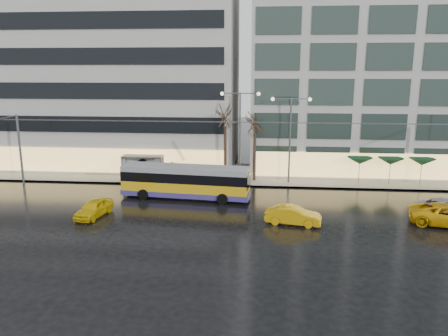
# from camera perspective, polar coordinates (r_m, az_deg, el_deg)

# --- Properties ---
(ground) EXTENTS (140.00, 140.00, 0.00)m
(ground) POSITION_cam_1_polar(r_m,az_deg,el_deg) (34.88, -2.27, -6.34)
(ground) COLOR black
(ground) RESTS_ON ground
(sidewalk) EXTENTS (80.00, 10.00, 0.15)m
(sidewalk) POSITION_cam_1_polar(r_m,az_deg,el_deg) (48.07, 2.25, -0.79)
(sidewalk) COLOR gray
(sidewalk) RESTS_ON ground
(kerb) EXTENTS (80.00, 0.10, 0.15)m
(kerb) POSITION_cam_1_polar(r_m,az_deg,el_deg) (43.28, 1.91, -2.36)
(kerb) COLOR slate
(kerb) RESTS_ON ground
(building_left) EXTENTS (34.00, 14.00, 22.00)m
(building_left) POSITION_cam_1_polar(r_m,az_deg,el_deg) (55.47, -16.70, 12.09)
(building_left) COLOR #ACA9A4
(building_left) RESTS_ON sidewalk
(building_right) EXTENTS (32.00, 14.00, 25.00)m
(building_right) POSITION_cam_1_polar(r_m,az_deg,el_deg) (53.66, 21.65, 13.32)
(building_right) COLOR #ACA9A4
(building_right) RESTS_ON sidewalk
(trolleybus) EXTENTS (11.67, 5.02, 5.33)m
(trolleybus) POSITION_cam_1_polar(r_m,az_deg,el_deg) (39.35, -5.04, -1.91)
(trolleybus) COLOR gold
(trolleybus) RESTS_ON ground
(catenary) EXTENTS (42.24, 5.12, 7.00)m
(catenary) POSITION_cam_1_polar(r_m,az_deg,el_deg) (41.34, 0.48, 2.85)
(catenary) COLOR #595B60
(catenary) RESTS_ON ground
(bus_shelter) EXTENTS (4.20, 1.60, 2.51)m
(bus_shelter) POSITION_cam_1_polar(r_m,az_deg,el_deg) (46.14, -10.94, 0.79)
(bus_shelter) COLOR #595B60
(bus_shelter) RESTS_ON sidewalk
(street_lamp_near) EXTENTS (3.96, 0.36, 9.03)m
(street_lamp_near) POSITION_cam_1_polar(r_m,az_deg,el_deg) (43.83, 2.10, 5.73)
(street_lamp_near) COLOR #595B60
(street_lamp_near) RESTS_ON sidewalk
(street_lamp_far) EXTENTS (3.96, 0.36, 8.53)m
(street_lamp_far) POSITION_cam_1_polar(r_m,az_deg,el_deg) (43.88, 8.66, 5.24)
(street_lamp_far) COLOR #595B60
(street_lamp_far) RESTS_ON sidewalk
(tree_a) EXTENTS (3.20, 3.20, 8.40)m
(tree_a) POSITION_cam_1_polar(r_m,az_deg,el_deg) (44.01, 0.16, 7.21)
(tree_a) COLOR black
(tree_a) RESTS_ON sidewalk
(tree_b) EXTENTS (3.20, 3.20, 7.70)m
(tree_b) POSITION_cam_1_polar(r_m,az_deg,el_deg) (44.12, 4.09, 6.29)
(tree_b) COLOR black
(tree_b) RESTS_ON sidewalk
(parasol_a) EXTENTS (2.50, 2.50, 2.65)m
(parasol_a) POSITION_cam_1_polar(r_m,az_deg,el_deg) (45.59, 17.31, 0.91)
(parasol_a) COLOR #595B60
(parasol_a) RESTS_ON sidewalk
(parasol_b) EXTENTS (2.50, 2.50, 2.65)m
(parasol_b) POSITION_cam_1_polar(r_m,az_deg,el_deg) (46.32, 20.94, 0.82)
(parasol_b) COLOR #595B60
(parasol_b) RESTS_ON sidewalk
(parasol_c) EXTENTS (2.50, 2.50, 2.65)m
(parasol_c) POSITION_cam_1_polar(r_m,az_deg,el_deg) (47.23, 24.44, 0.73)
(parasol_c) COLOR #595B60
(parasol_c) RESTS_ON sidewalk
(taxi_a) EXTENTS (2.30, 4.20, 1.36)m
(taxi_a) POSITION_cam_1_polar(r_m,az_deg,el_deg) (36.17, -16.65, -5.05)
(taxi_a) COLOR yellow
(taxi_a) RESTS_ON ground
(taxi_b) EXTENTS (4.37, 2.16, 1.38)m
(taxi_b) POSITION_cam_1_polar(r_m,az_deg,el_deg) (33.42, 9.01, -6.13)
(taxi_b) COLOR #DDA20B
(taxi_b) RESTS_ON ground
(sedan_silver) EXTENTS (5.15, 3.51, 1.31)m
(sedan_silver) POSITION_cam_1_polar(r_m,az_deg,el_deg) (39.48, 26.97, -4.47)
(sedan_silver) COLOR #B1B2B6
(sedan_silver) RESTS_ON ground
(pedestrian_a) EXTENTS (1.13, 1.14, 2.19)m
(pedestrian_a) POSITION_cam_1_polar(r_m,az_deg,el_deg) (46.31, -9.13, 0.44)
(pedestrian_a) COLOR black
(pedestrian_a) RESTS_ON sidewalk
(pedestrian_b) EXTENTS (1.02, 0.97, 1.67)m
(pedestrian_b) POSITION_cam_1_polar(r_m,az_deg,el_deg) (46.40, -6.83, -0.23)
(pedestrian_b) COLOR black
(pedestrian_b) RESTS_ON sidewalk
(pedestrian_c) EXTENTS (1.01, 0.85, 2.11)m
(pedestrian_c) POSITION_cam_1_polar(r_m,az_deg,el_deg) (46.41, -10.59, 0.00)
(pedestrian_c) COLOR black
(pedestrian_c) RESTS_ON sidewalk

